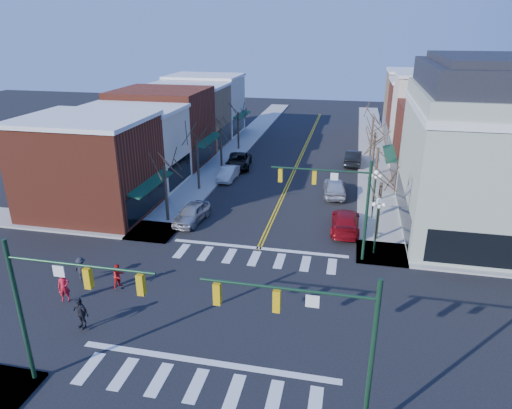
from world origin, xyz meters
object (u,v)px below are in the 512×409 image
Objects in this scene: pedestrian_red_b at (119,276)px; car_right_far at (353,158)px; car_right_mid at (335,187)px; pedestrian_dark_a at (81,313)px; lamppost_corner at (377,217)px; lamppost_midblock at (375,186)px; car_right_near at (345,221)px; car_left_far at (239,161)px; victorian_corner at (495,149)px; car_left_mid at (228,173)px; car_left_near at (192,213)px; pedestrian_dark_b at (81,269)px; pedestrian_red_a at (64,287)px.

car_right_far is at bearing 1.39° from pedestrian_red_b.
pedestrian_dark_a is (-12.10, -23.75, 0.19)m from car_right_mid.
lamppost_midblock is (0.00, 6.50, 0.00)m from lamppost_corner.
car_right_mid is (-3.40, 11.69, -2.10)m from lamppost_corner.
lamppost_corner is 0.80× the size of car_right_near.
lamppost_midblock is at bearing 99.07° from car_right_far.
car_left_far is at bearing 23.59° from pedestrian_red_b.
victorian_corner is at bearing 52.98° from pedestrian_dark_a.
car_left_mid is at bearing 135.81° from lamppost_corner.
car_left_near is 11.08m from pedestrian_dark_b.
lamppost_corner reaches higher than car_right_mid.
pedestrian_red_b is (-13.36, -11.71, 0.15)m from car_right_near.
lamppost_midblock is 0.84× the size of car_right_far.
car_right_mid is 3.19× the size of pedestrian_dark_b.
victorian_corner is 8.99× the size of pedestrian_dark_b.
car_right_near is at bearing 91.67° from car_right_far.
car_left_near is at bearing 59.87° from car_right_far.
car_left_near is at bearing -97.93° from car_left_far.
car_left_mid is 15.34m from car_right_far.
lamppost_midblock reaches higher than pedestrian_dark_a.
lamppost_corner is (-8.30, -6.00, -3.70)m from victorian_corner.
car_right_far is at bearing 37.45° from pedestrian_red_a.
car_left_far is (-14.60, 12.22, -2.18)m from lamppost_midblock.
car_right_mid is (-3.40, 5.19, -2.10)m from lamppost_midblock.
pedestrian_dark_a is at bearing 48.77° from car_right_near.
car_left_far reaches higher than car_left_near.
lamppost_midblock reaches higher than pedestrian_red_a.
car_left_near is 11.38m from car_left_mid.
pedestrian_dark_b is at bearing 34.38° from car_right_near.
pedestrian_dark_a reaches higher than car_right_mid.
lamppost_midblock is 2.77× the size of pedestrian_red_b.
pedestrian_dark_b is (-16.40, -30.30, 0.09)m from car_right_far.
pedestrian_red_a is at bearing -148.67° from victorian_corner.
victorian_corner is 9.10× the size of pedestrian_red_b.
car_right_mid is (11.20, -7.03, 0.08)m from car_left_far.
car_right_near is 20.89m from pedestrian_red_a.
victorian_corner is 2.82× the size of car_right_mid.
lamppost_corner is at bearing 118.46° from car_right_near.
car_left_far is at bearing 57.18° from pedestrian_red_a.
car_right_far is (12.80, 19.83, 0.07)m from car_left_near.
victorian_corner is at bearing 148.89° from car_right_mid.
car_right_near is at bearing 93.87° from car_right_mid.
car_left_far reaches higher than car_left_mid.
car_right_far is (1.60, 10.95, -0.01)m from car_right_mid.
pedestrian_red_a is at bearing -104.49° from car_left_far.
pedestrian_dark_a is at bearing -129.88° from lamppost_midblock.
pedestrian_red_b is at bearing -137.05° from lamppost_midblock.
car_right_near is 3.46× the size of pedestrian_red_b.
car_right_near is 20.72m from pedestrian_dark_a.
car_right_far is at bearing 94.54° from lamppost_corner.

